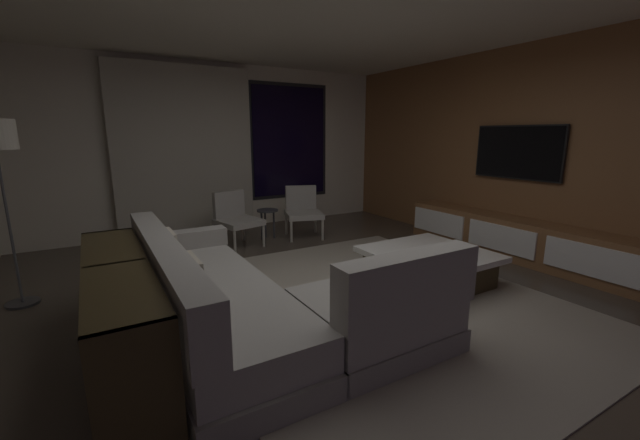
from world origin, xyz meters
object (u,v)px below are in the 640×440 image
coffee_table (428,267)px  book_stack_on_coffee_table (444,250)px  side_stool (267,215)px  media_console (514,239)px  accent_chair_near_window (303,209)px  sectional_couch (254,303)px  mounted_tv (518,152)px  accent_chair_by_curtain (235,216)px  console_table_behind_couch (120,309)px

coffee_table → book_stack_on_coffee_table: book_stack_on_coffee_table is taller
coffee_table → side_stool: bearing=106.4°
book_stack_on_coffee_table → media_console: media_console is taller
accent_chair_near_window → side_stool: 0.57m
coffee_table → side_stool: (-0.76, 2.58, 0.19)m
sectional_couch → accent_chair_near_window: 3.20m
book_stack_on_coffee_table → coffee_table: bearing=129.7°
accent_chair_near_window → mounted_tv: size_ratio=0.65×
coffee_table → side_stool: side_stool is taller
book_stack_on_coffee_table → mounted_tv: size_ratio=0.21×
sectional_couch → side_stool: (1.28, 2.72, 0.08)m
accent_chair_near_window → media_console: bearing=-53.0°
coffee_table → accent_chair_by_curtain: size_ratio=1.49×
book_stack_on_coffee_table → accent_chair_by_curtain: bearing=118.3°
accent_chair_near_window → accent_chair_by_curtain: 1.10m
side_stool → console_table_behind_couch: (-2.19, -2.59, 0.04)m
coffee_table → accent_chair_near_window: accent_chair_near_window is taller
coffee_table → console_table_behind_couch: (-2.95, -0.01, 0.22)m
book_stack_on_coffee_table → accent_chair_by_curtain: 2.94m
coffee_table → accent_chair_near_window: (-0.20, 2.48, 0.25)m
coffee_table → side_stool: 2.70m
book_stack_on_coffee_table → accent_chair_near_window: accent_chair_near_window is taller
sectional_couch → side_stool: sectional_couch is taller
console_table_behind_couch → accent_chair_near_window: bearing=42.1°
book_stack_on_coffee_table → side_stool: (-0.86, 2.70, -0.02)m
accent_chair_near_window → accent_chair_by_curtain: same height
book_stack_on_coffee_table → accent_chair_near_window: bearing=96.6°
book_stack_on_coffee_table → console_table_behind_couch: size_ratio=0.12×
sectional_couch → media_console: 3.65m
coffee_table → console_table_behind_couch: console_table_behind_couch is taller
mounted_tv → console_table_behind_couch: 4.84m
mounted_tv → book_stack_on_coffee_table: bearing=-167.2°
accent_chair_near_window → accent_chair_by_curtain: bearing=-179.9°
side_stool → mounted_tv: mounted_tv is taller
coffee_table → book_stack_on_coffee_table: bearing=-50.3°
accent_chair_by_curtain → mounted_tv: size_ratio=0.65×
book_stack_on_coffee_table → mounted_tv: bearing=12.8°
sectional_couch → console_table_behind_couch: sectional_couch is taller
accent_chair_near_window → side_stool: accent_chair_near_window is taller
console_table_behind_couch → sectional_couch: bearing=-8.1°
book_stack_on_coffee_table → side_stool: 2.83m
accent_chair_by_curtain → sectional_couch: bearing=-105.8°
coffee_table → mounted_tv: (1.79, 0.27, 1.16)m
mounted_tv → accent_chair_near_window: bearing=132.1°
mounted_tv → coffee_table: bearing=-171.4°
accent_chair_near_window → media_console: 3.02m
coffee_table → media_console: 1.61m
sectional_couch → accent_chair_by_curtain: 2.72m
sectional_couch → accent_chair_near_window: (1.83, 2.61, 0.14)m
console_table_behind_couch → book_stack_on_coffee_table: bearing=-2.1°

